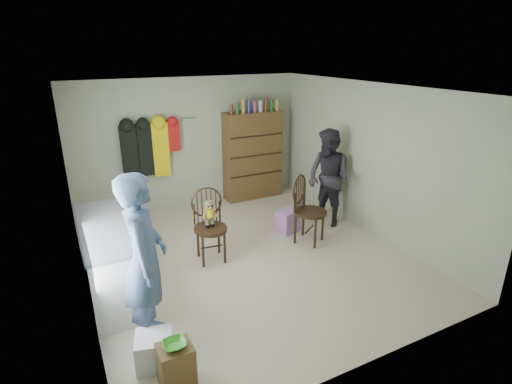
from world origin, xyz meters
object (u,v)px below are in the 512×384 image
counter (110,259)px  dresser (253,155)px  chair_far (306,207)px  chair_front (209,220)px

counter → dresser: (3.20, 2.30, 0.44)m
chair_far → counter: bearing=147.6°
counter → chair_far: (3.04, 0.06, 0.13)m
chair_front → chair_far: (1.59, -0.17, -0.02)m
chair_front → dresser: (1.75, 2.06, 0.29)m
counter → dresser: 3.96m
chair_front → chair_far: bearing=0.7°
chair_far → dresser: dresser is taller
chair_far → dresser: 2.27m
counter → chair_far: 3.04m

